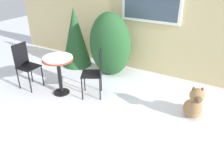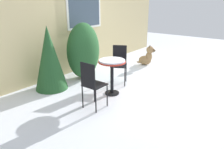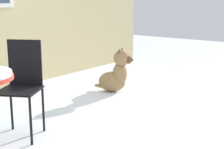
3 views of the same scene
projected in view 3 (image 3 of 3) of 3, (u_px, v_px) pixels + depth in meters
name	position (u px, v px, depth m)	size (l,w,h in m)	color
ground_plane	(91.00, 136.00, 3.45)	(16.00, 16.00, 0.00)	white
patio_chair_near_table	(22.00, 83.00, 3.39)	(0.52, 0.52, 0.95)	black
dog	(116.00, 75.00, 5.01)	(0.42, 0.61, 0.65)	#937047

